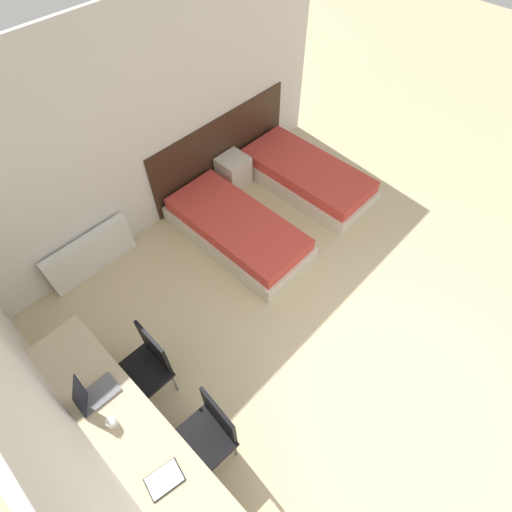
% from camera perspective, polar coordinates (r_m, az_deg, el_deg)
% --- Properties ---
extents(ground_plane, '(20.00, 20.00, 0.00)m').
position_cam_1_polar(ground_plane, '(4.51, 20.55, -19.06)').
color(ground_plane, beige).
extents(wall_back, '(5.60, 0.05, 2.70)m').
position_cam_1_polar(wall_back, '(4.89, -15.43, 17.02)').
color(wall_back, silver).
rests_on(wall_back, ground_plane).
extents(wall_left, '(0.05, 4.77, 2.70)m').
position_cam_1_polar(wall_left, '(3.21, -28.64, -17.32)').
color(wall_left, silver).
rests_on(wall_left, ground_plane).
extents(headboard_panel, '(2.42, 0.03, 1.01)m').
position_cam_1_polar(headboard_panel, '(5.84, -4.92, 14.96)').
color(headboard_panel, '#382316').
rests_on(headboard_panel, ground_plane).
extents(bed_near_window, '(0.91, 1.95, 0.37)m').
position_cam_1_polar(bed_near_window, '(5.17, -2.73, 3.86)').
color(bed_near_window, beige).
rests_on(bed_near_window, ground_plane).
extents(bed_near_door, '(0.91, 1.95, 0.37)m').
position_cam_1_polar(bed_near_door, '(5.93, 7.23, 11.30)').
color(bed_near_door, beige).
rests_on(bed_near_door, ground_plane).
extents(nightstand, '(0.40, 0.37, 0.47)m').
position_cam_1_polar(nightstand, '(5.89, -3.24, 11.98)').
color(nightstand, beige).
rests_on(nightstand, ground_plane).
extents(radiator, '(1.09, 0.12, 0.54)m').
position_cam_1_polar(radiator, '(5.18, -22.53, 0.24)').
color(radiator, silver).
rests_on(radiator, ground_plane).
extents(desk, '(0.51, 2.40, 0.73)m').
position_cam_1_polar(desk, '(3.72, -17.31, -22.95)').
color(desk, '#C6B28E').
rests_on(desk, ground_plane).
extents(chair_near_laptop, '(0.47, 0.47, 0.92)m').
position_cam_1_polar(chair_near_laptop, '(3.99, -15.49, -14.88)').
color(chair_near_laptop, black).
rests_on(chair_near_laptop, ground_plane).
extents(chair_near_notebook, '(0.49, 0.49, 0.92)m').
position_cam_1_polar(chair_near_notebook, '(3.69, -6.95, -23.89)').
color(chair_near_notebook, black).
rests_on(chair_near_notebook, ground_plane).
extents(laptop, '(0.35, 0.22, 0.33)m').
position_cam_1_polar(laptop, '(3.69, -22.44, -17.89)').
color(laptop, slate).
rests_on(laptop, desk).
extents(open_notebook, '(0.29, 0.23, 0.02)m').
position_cam_1_polar(open_notebook, '(3.43, -12.96, -28.67)').
color(open_notebook, black).
rests_on(open_notebook, desk).
extents(mug, '(0.08, 0.08, 0.09)m').
position_cam_1_polar(mug, '(3.59, -19.92, -21.44)').
color(mug, white).
rests_on(mug, desk).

